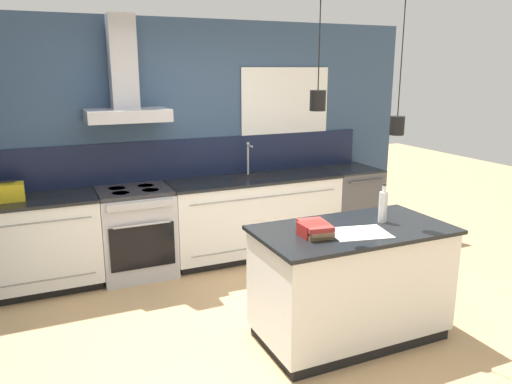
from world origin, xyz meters
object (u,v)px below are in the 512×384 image
object	(u,v)px
book_stack	(315,229)
red_supply_box	(313,229)
oven_range	(136,232)
bottle_on_island	(383,206)
dishwasher	(349,204)
yellow_toolbox	(4,193)

from	to	relation	value
book_stack	red_supply_box	distance (m)	0.02
oven_range	book_stack	xyz separation A→B (m)	(0.94, -1.98, 0.50)
oven_range	bottle_on_island	xyz separation A→B (m)	(1.58, -1.91, 0.58)
dishwasher	book_stack	xyz separation A→B (m)	(-1.67, -1.98, 0.50)
book_stack	yellow_toolbox	distance (m)	2.89
bottle_on_island	book_stack	size ratio (longest dim) A/B	0.94
oven_range	red_supply_box	world-z (taller)	red_supply_box
red_supply_box	yellow_toolbox	bearing A→B (deg)	136.35
oven_range	book_stack	size ratio (longest dim) A/B	2.76
book_stack	yellow_toolbox	world-z (taller)	yellow_toolbox
dishwasher	book_stack	world-z (taller)	book_stack
yellow_toolbox	red_supply_box	bearing A→B (deg)	-43.65
oven_range	red_supply_box	xyz separation A→B (m)	(0.92, -1.98, 0.50)
bottle_on_island	yellow_toolbox	size ratio (longest dim) A/B	0.91
bottle_on_island	book_stack	distance (m)	0.66
yellow_toolbox	dishwasher	bearing A→B (deg)	-0.00
bottle_on_island	red_supply_box	distance (m)	0.68
red_supply_box	oven_range	bearing A→B (deg)	114.87
red_supply_box	dishwasher	bearing A→B (deg)	49.60
book_stack	yellow_toolbox	size ratio (longest dim) A/B	0.97
oven_range	dishwasher	xyz separation A→B (m)	(2.61, 0.00, -0.00)
book_stack	yellow_toolbox	bearing A→B (deg)	136.61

